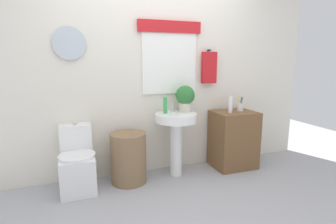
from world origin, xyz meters
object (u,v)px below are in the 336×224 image
object	(u,v)px
pedestal_sink	(176,129)
toothbrush_cup	(240,107)
wooden_cabinet	(233,139)
lotion_bottle	(230,105)
soap_bottle	(165,105)
laundry_hamper	(129,158)
potted_plant	(185,97)
toilet	(78,165)

from	to	relation	value
pedestal_sink	toothbrush_cup	bearing A→B (deg)	1.25
wooden_cabinet	toothbrush_cup	size ratio (longest dim) A/B	4.04
wooden_cabinet	lotion_bottle	xyz separation A→B (m)	(-0.09, -0.04, 0.48)
soap_bottle	wooden_cabinet	bearing A→B (deg)	-3.05
wooden_cabinet	lotion_bottle	world-z (taller)	lotion_bottle
toothbrush_cup	wooden_cabinet	bearing A→B (deg)	-168.12
laundry_hamper	toothbrush_cup	bearing A→B (deg)	0.76
laundry_hamper	lotion_bottle	xyz separation A→B (m)	(1.31, -0.04, 0.56)
pedestal_sink	potted_plant	world-z (taller)	potted_plant
toilet	potted_plant	world-z (taller)	potted_plant
pedestal_sink	toothbrush_cup	xyz separation A→B (m)	(0.91, 0.02, 0.22)
laundry_hamper	potted_plant	bearing A→B (deg)	4.71
potted_plant	toothbrush_cup	world-z (taller)	potted_plant
pedestal_sink	potted_plant	distance (m)	0.41
toilet	laundry_hamper	xyz separation A→B (m)	(0.56, -0.03, 0.02)
toilet	toothbrush_cup	xyz separation A→B (m)	(2.06, -0.01, 0.53)
toilet	pedestal_sink	world-z (taller)	pedestal_sink
wooden_cabinet	soap_bottle	bearing A→B (deg)	176.95
potted_plant	soap_bottle	bearing A→B (deg)	-177.80
lotion_bottle	soap_bottle	bearing A→B (deg)	173.90
toothbrush_cup	toilet	bearing A→B (deg)	179.70
pedestal_sink	soap_bottle	distance (m)	0.32
wooden_cabinet	toothbrush_cup	bearing A→B (deg)	11.88
soap_bottle	potted_plant	world-z (taller)	potted_plant
laundry_hamper	toothbrush_cup	xyz separation A→B (m)	(1.50, 0.02, 0.51)
toilet	soap_bottle	world-z (taller)	soap_bottle
wooden_cabinet	laundry_hamper	bearing A→B (deg)	180.00
wooden_cabinet	soap_bottle	xyz separation A→B (m)	(-0.94, 0.05, 0.50)
potted_plant	toothbrush_cup	distance (m)	0.79
laundry_hamper	pedestal_sink	size ratio (longest dim) A/B	0.75
toilet	wooden_cabinet	xyz separation A→B (m)	(1.96, -0.03, 0.10)
lotion_bottle	toothbrush_cup	distance (m)	0.20
pedestal_sink	lotion_bottle	distance (m)	0.77
soap_bottle	lotion_bottle	size ratio (longest dim) A/B	0.96
soap_bottle	lotion_bottle	xyz separation A→B (m)	(0.84, -0.09, -0.03)
laundry_hamper	wooden_cabinet	world-z (taller)	wooden_cabinet
soap_bottle	potted_plant	bearing A→B (deg)	2.20
toilet	pedestal_sink	size ratio (longest dim) A/B	0.92
laundry_hamper	wooden_cabinet	xyz separation A→B (m)	(1.41, 0.00, 0.08)
pedestal_sink	lotion_bottle	xyz separation A→B (m)	(0.72, -0.04, 0.27)
pedestal_sink	lotion_bottle	world-z (taller)	lotion_bottle
potted_plant	pedestal_sink	bearing A→B (deg)	-156.80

